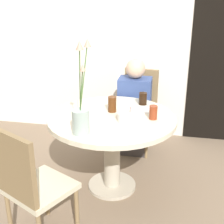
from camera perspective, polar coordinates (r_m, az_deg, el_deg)
ground_plane at (r=2.99m, az=0.00°, el=-13.43°), size 16.00×16.00×0.00m
wall_back at (r=3.73m, az=3.97°, el=15.02°), size 8.00×0.05×2.60m
dining_table at (r=2.71m, az=0.00°, el=-3.64°), size 1.10×1.10×0.71m
chair_right_flank at (r=3.51m, az=4.83°, el=1.21°), size 0.45×0.45×0.90m
chair_far_back at (r=2.21m, az=-14.67°, el=-12.41°), size 0.54×0.54×0.90m
birthday_cake at (r=2.55m, az=3.31°, el=-0.84°), size 0.20×0.20×0.12m
flower_vase at (r=2.29m, az=-5.68°, el=-0.27°), size 0.15×0.24×0.70m
side_plate at (r=2.80m, az=5.59°, el=0.41°), size 0.19×0.19×0.01m
drink_glass_0 at (r=2.60m, az=7.55°, el=-0.08°), size 0.07×0.07×0.12m
drink_glass_1 at (r=2.74m, az=0.04°, el=1.42°), size 0.07×0.07×0.14m
drink_glass_2 at (r=2.93m, az=5.68°, el=2.46°), size 0.07×0.07×0.11m
person_guest at (r=3.37m, az=4.11°, el=0.22°), size 0.34×0.24×1.06m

